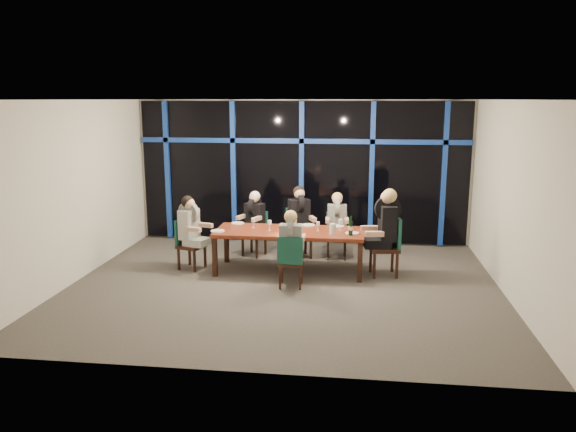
{
  "coord_description": "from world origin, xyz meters",
  "views": [
    {
      "loc": [
        1.16,
        -8.71,
        3.01
      ],
      "look_at": [
        0.0,
        0.6,
        1.05
      ],
      "focal_mm": 35.0,
      "sensor_mm": 36.0,
      "label": 1
    }
  ],
  "objects_px": {
    "chair_end_right": "(390,243)",
    "diner_end_left": "(191,222)",
    "chair_far_left": "(256,231)",
    "diner_far_mid": "(300,211)",
    "diner_near_mid": "(291,237)",
    "chair_end_left": "(188,241)",
    "chair_near_mid": "(290,259)",
    "chair_far_right": "(337,233)",
    "wine_bottle": "(351,228)",
    "water_pitcher": "(332,229)",
    "chair_far_mid": "(298,229)",
    "diner_far_left": "(254,214)",
    "diner_end_right": "(385,220)",
    "diner_far_right": "(337,216)",
    "dining_table": "(289,234)"
  },
  "relations": [
    {
      "from": "chair_end_right",
      "to": "diner_end_left",
      "type": "height_order",
      "value": "diner_end_left"
    },
    {
      "from": "chair_far_left",
      "to": "diner_far_mid",
      "type": "xyz_separation_m",
      "value": [
        0.86,
        -0.06,
        0.42
      ]
    },
    {
      "from": "diner_near_mid",
      "to": "chair_end_left",
      "type": "bearing_deg",
      "value": -23.54
    },
    {
      "from": "chair_far_left",
      "to": "chair_near_mid",
      "type": "xyz_separation_m",
      "value": [
        0.91,
        -1.9,
        0.0
      ]
    },
    {
      "from": "chair_far_left",
      "to": "chair_far_right",
      "type": "bearing_deg",
      "value": 22.15
    },
    {
      "from": "wine_bottle",
      "to": "water_pitcher",
      "type": "distance_m",
      "value": 0.31
    },
    {
      "from": "chair_far_right",
      "to": "chair_end_right",
      "type": "xyz_separation_m",
      "value": [
        0.95,
        -1.04,
        0.09
      ]
    },
    {
      "from": "chair_far_mid",
      "to": "diner_far_left",
      "type": "height_order",
      "value": "diner_far_left"
    },
    {
      "from": "diner_near_mid",
      "to": "diner_far_left",
      "type": "bearing_deg",
      "value": -63.87
    },
    {
      "from": "chair_end_right",
      "to": "water_pitcher",
      "type": "height_order",
      "value": "chair_end_right"
    },
    {
      "from": "diner_end_right",
      "to": "wine_bottle",
      "type": "relative_size",
      "value": 3.03
    },
    {
      "from": "water_pitcher",
      "to": "chair_far_right",
      "type": "bearing_deg",
      "value": 89.57
    },
    {
      "from": "chair_far_right",
      "to": "diner_far_right",
      "type": "height_order",
      "value": "diner_far_right"
    },
    {
      "from": "diner_end_left",
      "to": "water_pitcher",
      "type": "xyz_separation_m",
      "value": [
        2.53,
        -0.13,
        -0.03
      ]
    },
    {
      "from": "chair_end_left",
      "to": "wine_bottle",
      "type": "bearing_deg",
      "value": -75.74
    },
    {
      "from": "dining_table",
      "to": "chair_far_left",
      "type": "distance_m",
      "value": 1.3
    },
    {
      "from": "dining_table",
      "to": "diner_far_left",
      "type": "xyz_separation_m",
      "value": [
        -0.81,
        0.95,
        0.15
      ]
    },
    {
      "from": "chair_end_left",
      "to": "diner_far_left",
      "type": "distance_m",
      "value": 1.46
    },
    {
      "from": "chair_end_left",
      "to": "diner_far_right",
      "type": "xyz_separation_m",
      "value": [
        2.64,
        0.99,
        0.33
      ]
    },
    {
      "from": "chair_end_left",
      "to": "wine_bottle",
      "type": "relative_size",
      "value": 2.72
    },
    {
      "from": "diner_end_right",
      "to": "water_pitcher",
      "type": "xyz_separation_m",
      "value": [
        -0.89,
        -0.16,
        -0.15
      ]
    },
    {
      "from": "chair_far_mid",
      "to": "chair_near_mid",
      "type": "distance_m",
      "value": 1.92
    },
    {
      "from": "chair_near_mid",
      "to": "diner_near_mid",
      "type": "bearing_deg",
      "value": -90.0
    },
    {
      "from": "diner_near_mid",
      "to": "wine_bottle",
      "type": "relative_size",
      "value": 2.54
    },
    {
      "from": "chair_end_right",
      "to": "diner_end_right",
      "type": "distance_m",
      "value": 0.42
    },
    {
      "from": "diner_end_left",
      "to": "diner_far_right",
      "type": "bearing_deg",
      "value": -50.45
    },
    {
      "from": "chair_far_mid",
      "to": "water_pitcher",
      "type": "distance_m",
      "value": 1.44
    },
    {
      "from": "chair_far_left",
      "to": "diner_end_left",
      "type": "relative_size",
      "value": 0.98
    },
    {
      "from": "chair_far_mid",
      "to": "chair_end_left",
      "type": "distance_m",
      "value": 2.17
    },
    {
      "from": "chair_far_left",
      "to": "diner_far_mid",
      "type": "distance_m",
      "value": 0.96
    },
    {
      "from": "dining_table",
      "to": "diner_end_right",
      "type": "relative_size",
      "value": 2.57
    },
    {
      "from": "chair_end_left",
      "to": "dining_table",
      "type": "bearing_deg",
      "value": -71.29
    },
    {
      "from": "dining_table",
      "to": "chair_near_mid",
      "type": "xyz_separation_m",
      "value": [
        0.13,
        -0.88,
        -0.19
      ]
    },
    {
      "from": "dining_table",
      "to": "water_pitcher",
      "type": "bearing_deg",
      "value": -13.28
    },
    {
      "from": "chair_far_mid",
      "to": "diner_near_mid",
      "type": "bearing_deg",
      "value": -110.26
    },
    {
      "from": "diner_far_mid",
      "to": "wine_bottle",
      "type": "height_order",
      "value": "diner_far_mid"
    },
    {
      "from": "chair_near_mid",
      "to": "diner_end_left",
      "type": "height_order",
      "value": "diner_end_left"
    },
    {
      "from": "chair_end_left",
      "to": "chair_near_mid",
      "type": "distance_m",
      "value": 2.15
    },
    {
      "from": "chair_near_mid",
      "to": "diner_far_mid",
      "type": "bearing_deg",
      "value": -90.38
    },
    {
      "from": "diner_far_left",
      "to": "water_pitcher",
      "type": "bearing_deg",
      "value": -14.29
    },
    {
      "from": "chair_end_left",
      "to": "diner_far_right",
      "type": "bearing_deg",
      "value": -51.45
    },
    {
      "from": "chair_far_left",
      "to": "diner_far_left",
      "type": "bearing_deg",
      "value": -90.0
    },
    {
      "from": "chair_far_left",
      "to": "diner_far_mid",
      "type": "bearing_deg",
      "value": 17.34
    },
    {
      "from": "diner_end_left",
      "to": "diner_near_mid",
      "type": "distance_m",
      "value": 2.04
    },
    {
      "from": "chair_far_left",
      "to": "diner_far_left",
      "type": "xyz_separation_m",
      "value": [
        -0.03,
        -0.07,
        0.35
      ]
    },
    {
      "from": "diner_far_left",
      "to": "diner_end_left",
      "type": "xyz_separation_m",
      "value": [
        -0.96,
        -1.0,
        0.04
      ]
    },
    {
      "from": "diner_far_mid",
      "to": "diner_far_right",
      "type": "height_order",
      "value": "diner_far_mid"
    },
    {
      "from": "chair_end_left",
      "to": "diner_end_left",
      "type": "bearing_deg",
      "value": -90.0
    },
    {
      "from": "diner_far_mid",
      "to": "diner_end_right",
      "type": "relative_size",
      "value": 0.91
    },
    {
      "from": "chair_far_mid",
      "to": "chair_near_mid",
      "type": "xyz_separation_m",
      "value": [
        0.08,
        -1.92,
        -0.04
      ]
    }
  ]
}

